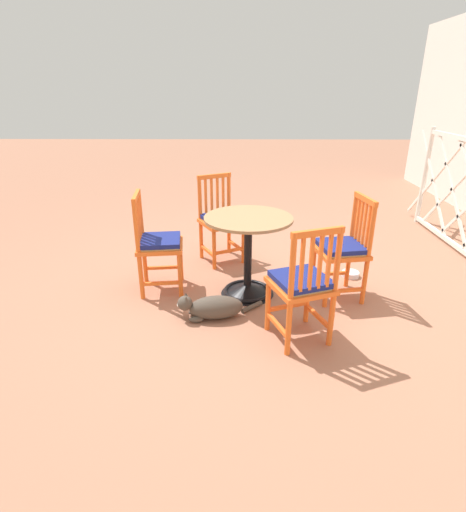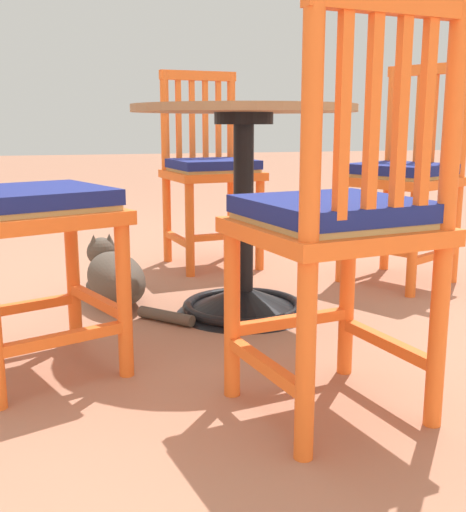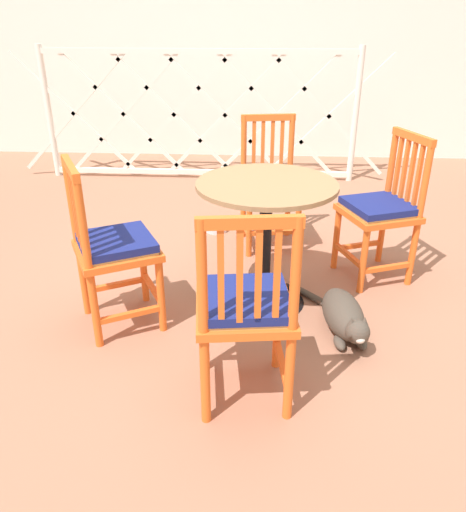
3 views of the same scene
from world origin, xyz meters
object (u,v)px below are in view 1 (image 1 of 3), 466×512
object	(u,v)px
orange_chair_facing_out	(343,250)
orange_chair_tucked_in	(302,285)
tabby_cat	(211,307)
pet_water_bowl	(350,274)
orange_chair_at_corner	(221,221)
cafe_table	(248,265)
orange_chair_by_planter	(158,244)

from	to	relation	value
orange_chair_facing_out	orange_chair_tucked_in	bearing A→B (deg)	-33.72
orange_chair_tucked_in	tabby_cat	world-z (taller)	orange_chair_tucked_in
orange_chair_facing_out	pet_water_bowl	size ratio (longest dim) A/B	5.36
orange_chair_tucked_in	pet_water_bowl	size ratio (longest dim) A/B	5.36
orange_chair_tucked_in	orange_chair_at_corner	distance (m)	1.62
cafe_table	orange_chair_tucked_in	distance (m)	0.81
pet_water_bowl	cafe_table	bearing A→B (deg)	-70.17
cafe_table	pet_water_bowl	bearing A→B (deg)	109.83
orange_chair_tucked_in	orange_chair_at_corner	bearing A→B (deg)	-156.87
orange_chair_by_planter	orange_chair_tucked_in	world-z (taller)	same
orange_chair_by_planter	tabby_cat	xyz separation A→B (m)	(0.51, 0.51, -0.35)
orange_chair_tucked_in	tabby_cat	xyz separation A→B (m)	(-0.28, -0.67, -0.35)
orange_chair_by_planter	orange_chair_facing_out	size ratio (longest dim) A/B	1.00
orange_chair_by_planter	orange_chair_at_corner	distance (m)	0.89
cafe_table	orange_chair_tucked_in	bearing A→B (deg)	27.50
orange_chair_at_corner	pet_water_bowl	distance (m)	1.43
pet_water_bowl	orange_chair_by_planter	bearing A→B (deg)	-81.01
orange_chair_at_corner	orange_chair_tucked_in	bearing A→B (deg)	23.13
orange_chair_by_planter	pet_water_bowl	size ratio (longest dim) A/B	5.36
orange_chair_facing_out	pet_water_bowl	xyz separation A→B (m)	(-0.40, 0.22, -0.42)
orange_chair_facing_out	orange_chair_at_corner	size ratio (longest dim) A/B	1.00
orange_chair_by_planter	pet_water_bowl	world-z (taller)	orange_chair_by_planter
cafe_table	orange_chair_tucked_in	size ratio (longest dim) A/B	0.83
orange_chair_facing_out	tabby_cat	size ratio (longest dim) A/B	1.29
cafe_table	pet_water_bowl	world-z (taller)	cafe_table
orange_chair_at_corner	tabby_cat	world-z (taller)	orange_chair_at_corner
orange_chair_tucked_in	pet_water_bowl	distance (m)	1.34
orange_chair_by_planter	orange_chair_tucked_in	bearing A→B (deg)	56.12
orange_chair_by_planter	pet_water_bowl	distance (m)	1.91
cafe_table	orange_chair_facing_out	size ratio (longest dim) A/B	0.83
cafe_table	orange_chair_tucked_in	xyz separation A→B (m)	(0.71, 0.37, 0.16)
cafe_table	orange_chair_at_corner	bearing A→B (deg)	-161.07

